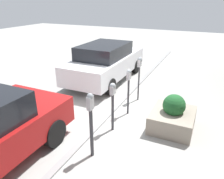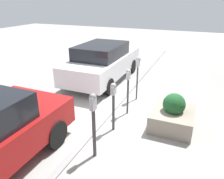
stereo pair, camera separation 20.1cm
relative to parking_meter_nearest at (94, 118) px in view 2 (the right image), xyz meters
The scene contains 8 objects.
ground_plane 1.91m from the parking_meter_nearest, 13.16° to the left, with size 40.00×40.00×0.00m, color #999993.
curb_strip 1.92m from the parking_meter_nearest, 15.83° to the left, with size 19.00×0.16×0.04m.
parking_meter_nearest is the anchor object (origin of this frame).
parking_meter_second 1.13m from the parking_meter_nearest, ahead, with size 0.18×0.15×1.33m.
parking_meter_middle 2.13m from the parking_meter_nearest, ahead, with size 0.17×0.14×1.41m.
parking_meter_fourth 3.20m from the parking_meter_nearest, ahead, with size 0.19×0.16×1.50m.
planter_box 2.41m from the parking_meter_nearest, 36.71° to the right, with size 1.26×1.10×0.97m.
parked_car_middle 4.91m from the parking_meter_nearest, 22.67° to the left, with size 4.45×1.86×1.56m.
Camera 2 is at (-5.09, -2.25, 3.25)m, focal length 35.00 mm.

